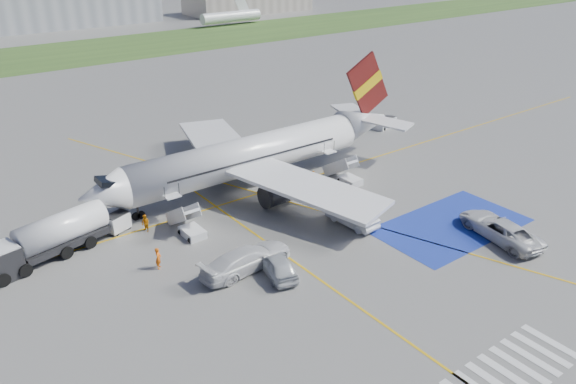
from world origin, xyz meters
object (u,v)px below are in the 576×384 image
(car_silver_a, at_px, (277,265))
(car_silver_b, at_px, (352,216))
(airliner, at_px, (259,153))
(van_white_a, at_px, (500,226))
(van_white_b, at_px, (247,256))
(fuel_tanker, at_px, (49,241))
(belt_loader, at_px, (385,123))
(gpu_cart, at_px, (118,223))

(car_silver_a, distance_m, car_silver_b, 10.40)
(airliner, relative_size, van_white_a, 5.95)
(van_white_b, bearing_deg, car_silver_a, -151.19)
(airliner, bearing_deg, van_white_a, -65.48)
(fuel_tanker, bearing_deg, car_silver_a, -57.63)
(fuel_tanker, xyz_separation_m, van_white_a, (31.82, -20.02, -0.26))
(car_silver_a, xyz_separation_m, car_silver_b, (10.11, 2.44, 0.01))
(van_white_b, bearing_deg, airliner, -43.84)
(fuel_tanker, height_order, belt_loader, fuel_tanker)
(car_silver_a, bearing_deg, fuel_tanker, -31.24)
(van_white_b, bearing_deg, car_silver_b, -93.94)
(gpu_cart, relative_size, car_silver_a, 0.47)
(car_silver_a, relative_size, van_white_b, 0.83)
(airliner, distance_m, fuel_tanker, 22.00)
(fuel_tanker, distance_m, car_silver_b, 25.61)
(fuel_tanker, height_order, van_white_b, fuel_tanker)
(airliner, distance_m, car_silver_a, 17.47)
(gpu_cart, distance_m, car_silver_a, 15.69)
(belt_loader, height_order, car_silver_b, car_silver_b)
(gpu_cart, distance_m, belt_loader, 40.54)
(belt_loader, height_order, car_silver_a, car_silver_a)
(belt_loader, height_order, van_white_a, van_white_a)
(fuel_tanker, height_order, gpu_cart, fuel_tanker)
(fuel_tanker, bearing_deg, van_white_a, -44.99)
(gpu_cart, height_order, van_white_b, van_white_b)
(car_silver_b, distance_m, van_white_b, 11.54)
(car_silver_a, bearing_deg, van_white_a, 173.19)
(car_silver_b, bearing_deg, belt_loader, -145.14)
(gpu_cart, bearing_deg, van_white_a, -60.10)
(car_silver_a, bearing_deg, van_white_b, -41.75)
(belt_loader, bearing_deg, car_silver_a, -168.96)
(car_silver_a, height_order, van_white_a, van_white_a)
(car_silver_b, xyz_separation_m, van_white_b, (-11.53, -0.39, 0.33))
(car_silver_a, relative_size, van_white_a, 0.81)
(airliner, bearing_deg, gpu_cart, -176.39)
(gpu_cart, bearing_deg, airliner, -17.48)
(gpu_cart, height_order, car_silver_b, car_silver_b)
(airliner, relative_size, gpu_cart, 15.68)
(car_silver_b, bearing_deg, van_white_b, -1.59)
(gpu_cart, height_order, belt_loader, gpu_cart)
(airliner, height_order, car_silver_b, airliner)
(fuel_tanker, bearing_deg, gpu_cart, -4.60)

